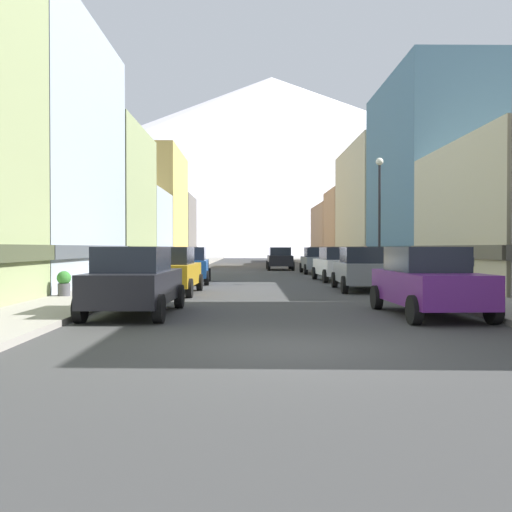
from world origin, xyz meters
The scene contains 26 objects.
ground_plane centered at (0.00, 0.00, 0.00)m, with size 400.00×400.00×0.00m, color #373737.
sidewalk_left centered at (-6.25, 35.00, 0.07)m, with size 2.50×100.00×0.15m, color gray.
sidewalk_right centered at (6.25, 35.00, 0.07)m, with size 2.50×100.00×0.15m, color gray.
storefront_left_1 centered at (-11.66, 15.05, 5.61)m, with size 8.61×11.45×11.57m.
storefront_left_2 centered at (-12.09, 26.11, 4.49)m, with size 9.48×10.01×9.29m.
storefront_left_3 centered at (-10.94, 35.47, 3.02)m, with size 7.19×8.52×6.28m.
storefront_left_4 centered at (-11.96, 46.01, 5.42)m, with size 9.22×12.03×11.19m.
storefront_left_5 centered at (-11.61, 57.32, 3.79)m, with size 8.52×9.70×7.87m.
storefront_right_2 centered at (11.26, 24.52, 5.80)m, with size 7.83×11.72×11.97m.
storefront_right_3 centered at (11.48, 37.89, 4.95)m, with size 8.26×13.98×10.25m.
storefront_right_4 centered at (10.97, 49.47, 3.74)m, with size 7.24×8.48×7.76m.
storefront_right_5 centered at (11.47, 60.50, 3.38)m, with size 8.23×12.82×7.03m.
car_left_0 centered at (-3.80, 4.94, 0.90)m, with size 2.14×4.44×1.78m.
car_left_1 centered at (-3.80, 11.61, 0.90)m, with size 2.15×4.44×1.78m.
car_left_2 centered at (-3.80, 18.09, 0.90)m, with size 2.23×4.48×1.78m.
car_right_0 centered at (3.80, 4.72, 0.90)m, with size 2.20×4.46×1.78m.
car_right_1 centered at (3.80, 13.27, 0.90)m, with size 2.19×4.46×1.78m.
car_right_2 centered at (3.80, 19.81, 0.90)m, with size 2.25×4.48×1.78m.
car_right_3 centered at (3.80, 28.65, 0.90)m, with size 2.06×4.40×1.78m.
car_driving_0 centered at (1.60, 34.91, 0.90)m, with size 2.06×4.40×1.78m.
parking_meter_near centered at (5.75, 6.82, 1.01)m, with size 0.14×0.10×1.33m.
potted_plant_0 centered at (-7.00, 9.11, 0.59)m, with size 0.46×0.46×0.83m.
potted_plant_1 centered at (7.00, 15.45, 0.68)m, with size 0.66×0.66×0.95m.
pedestrian_0 centered at (6.25, 24.48, 0.95)m, with size 0.36×0.36×1.72m.
streetlamp_right centered at (5.35, 16.94, 3.99)m, with size 0.36×0.36×5.86m.
mountain_backdrop centered at (9.69, 260.00, 41.35)m, with size 353.10×353.10×82.69m, color silver.
Camera 1 is at (-0.81, -9.83, 1.76)m, focal length 39.77 mm.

